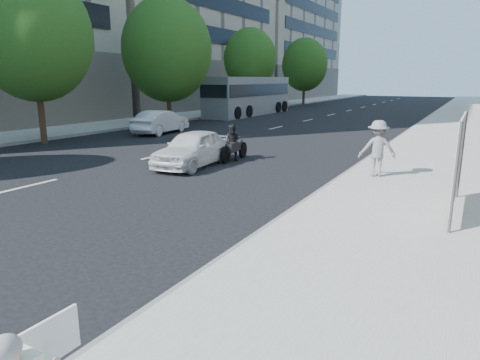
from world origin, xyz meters
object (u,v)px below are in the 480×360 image
Objects in this scene: jogger at (377,148)px; motorcycle at (233,145)px; white_sedan_mid at (161,122)px; white_sedan_near at (193,148)px; bus at (250,96)px; protest_banner at (459,159)px.

jogger is 0.85× the size of motorcycle.
white_sedan_mid is 9.67m from motorcycle.
bus reaches higher than white_sedan_near.
jogger is 3.85m from protest_banner.
protest_banner is 1.49× the size of motorcycle.
bus is (-9.05, 21.68, 0.98)m from white_sedan_near.
jogger is 0.45× the size of white_sedan_near.
protest_banner is at bearing -33.48° from motorcycle.
bus reaches higher than protest_banner.
protest_banner is 0.25× the size of bus.
white_sedan_mid is 0.34× the size of bus.
motorcycle reaches higher than white_sedan_mid.
jogger is 0.57× the size of protest_banner.
white_sedan_near is 1.89× the size of motorcycle.
motorcycle is 0.17× the size of bus.
white_sedan_mid is at bearing -45.52° from jogger.
motorcycle is (8.01, -5.43, -0.04)m from white_sedan_mid.
white_sedan_near is 23.51m from bus.
jogger is 25.92m from bus.
jogger is at bearing 3.21° from white_sedan_near.
protest_banner is at bearing 106.83° from jogger.
white_sedan_near is at bearing -13.33° from jogger.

